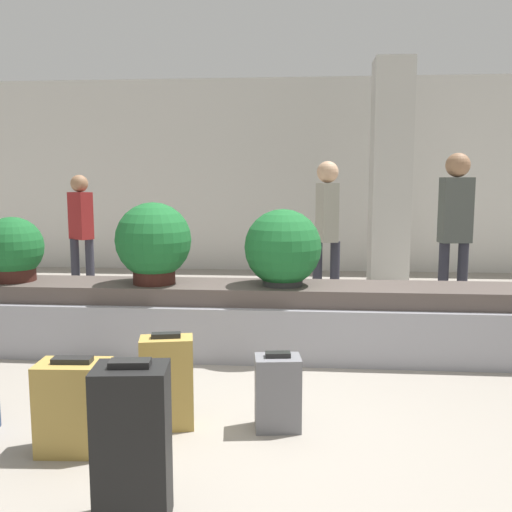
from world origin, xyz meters
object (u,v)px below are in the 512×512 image
Objects in this scene: potted_plant_0 at (283,249)px; potted_plant_1 at (13,250)px; potted_plant_2 at (153,243)px; traveler_0 at (455,221)px; traveler_2 at (327,223)px; suitcase_4 at (132,445)px; suitcase_3 at (278,392)px; suitcase_0 at (74,407)px; pillar at (390,175)px; suitcase_1 at (167,382)px; traveler_1 at (81,225)px.

potted_plant_0 reaches higher than potted_plant_1.
potted_plant_1 is at bearing 178.79° from potted_plant_2.
traveler_2 is at bearing -22.98° from traveler_0.
potted_plant_0 is (0.57, 2.56, 0.57)m from suitcase_4.
potted_plant_0 is 0.38× the size of traveler_2.
suitcase_3 is at bearing -88.92° from potted_plant_0.
traveler_0 is (2.89, 3.21, 0.84)m from suitcase_0.
suitcase_0 is at bearing -115.22° from pillar.
suitcase_1 is at bearing -41.37° from potted_plant_1.
pillar is 2.00× the size of traveler_1.
suitcase_0 is at bearing 38.69° from traveler_0.
suitcase_1 is 0.33× the size of traveler_0.
traveler_1 is at bearing -116.94° from traveler_2.
pillar is 6.39m from suitcase_4.
traveler_0 is at bearing -156.13° from traveler_1.
traveler_1 is at bearing 96.68° from potted_plant_1.
suitcase_3 is 2.05m from potted_plant_2.
potted_plant_0 is (-1.40, -3.39, -0.66)m from pillar.
traveler_0 is at bearing 50.98° from suitcase_3.
suitcase_4 is at bearing -53.42° from suitcase_0.
pillar is 5.29× the size of suitcase_1.
suitcase_1 is (0.45, 0.36, 0.03)m from suitcase_0.
potted_plant_2 is at bearing 87.74° from suitcase_0.
traveler_2 reaches higher than suitcase_4.
suitcase_4 is 0.42× the size of traveler_0.
suitcase_4 is at bearing -127.35° from suitcase_3.
suitcase_3 is 1.69m from potted_plant_0.
potted_plant_1 is at bearing 133.06° from traveler_1.
potted_plant_2 is (1.31, -0.03, 0.08)m from potted_plant_1.
traveler_2 reaches higher than potted_plant_1.
traveler_2 is (0.41, 3.14, 0.82)m from suitcase_3.
suitcase_4 is (0.09, -1.00, 0.08)m from suitcase_1.
traveler_0 reaches higher than traveler_1.
potted_plant_0 is 1.15× the size of potted_plant_1.
traveler_1 is (-0.27, 2.27, 0.04)m from potted_plant_1.
suitcase_0 is 2.32m from potted_plant_0.
potted_plant_1 reaches higher than suitcase_3.
pillar is 4.44× the size of potted_plant_2.
traveler_0 reaches higher than potted_plant_1.
traveler_1 reaches higher than suitcase_3.
potted_plant_2 is (-0.03, 1.91, 0.72)m from suitcase_0.
traveler_0 is (1.76, 2.82, 0.87)m from suitcase_3.
potted_plant_1 is at bearing 179.72° from potted_plant_0.
suitcase_3 is at bearing -8.95° from suitcase_1.
potted_plant_0 is at bearing -112.42° from pillar.
potted_plant_1 is 1.31m from potted_plant_2.
suitcase_1 is 4.41m from traveler_1.
traveler_2 reaches higher than suitcase_1.
suitcase_0 is at bearing -119.87° from potted_plant_0.
potted_plant_2 is 0.45× the size of traveler_1.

